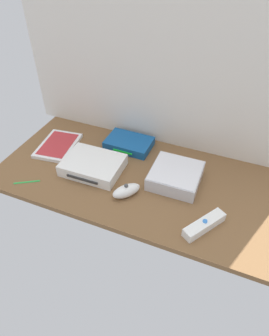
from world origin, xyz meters
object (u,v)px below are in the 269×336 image
at_px(game_console, 93,165).
at_px(game_case, 58,145).
at_px(remote_wand, 204,225).
at_px(network_router, 129,143).
at_px(mini_computer, 176,175).
at_px(remote_nunchuk, 126,191).
at_px(stylus_pen, 27,182).

xyz_separation_m(game_console, game_case, (-0.20, 0.07, -0.01)).
distance_m(game_case, remote_wand, 0.66).
height_order(network_router, remote_wand, same).
bearing_deg(mini_computer, remote_nunchuk, -135.41).
height_order(mini_computer, stylus_pen, mini_computer).
bearing_deg(game_case, remote_nunchuk, -28.80).
xyz_separation_m(game_console, mini_computer, (0.30, 0.06, 0.00)).
xyz_separation_m(network_router, remote_nunchuk, (0.10, -0.25, 0.00)).
bearing_deg(game_console, game_case, 159.74).
distance_m(remote_wand, remote_nunchuk, 0.27).
height_order(remote_wand, remote_nunchuk, remote_nunchuk).
xyz_separation_m(game_console, stylus_pen, (-0.19, -0.15, -0.02)).
bearing_deg(network_router, remote_wand, -37.53).
distance_m(game_console, network_router, 0.19).
height_order(remote_nunchuk, stylus_pen, remote_nunchuk).
relative_size(network_router, remote_nunchuk, 1.71).
relative_size(game_case, remote_wand, 1.43).
height_order(game_case, stylus_pen, game_case).
bearing_deg(mini_computer, game_console, -169.00).
height_order(game_case, remote_wand, remote_wand).
bearing_deg(remote_nunchuk, stylus_pen, -128.93).
height_order(game_console, stylus_pen, game_console).
bearing_deg(stylus_pen, mini_computer, 23.37).
distance_m(game_case, remote_nunchuk, 0.39).
xyz_separation_m(game_console, network_router, (0.06, 0.18, -0.00)).
xyz_separation_m(mini_computer, remote_wand, (0.14, -0.17, -0.01)).
xyz_separation_m(mini_computer, remote_nunchuk, (-0.13, -0.13, -0.01)).
relative_size(remote_wand, stylus_pen, 1.60).
bearing_deg(stylus_pen, remote_nunchuk, 12.63).
bearing_deg(game_case, stylus_pen, -93.93).
relative_size(network_router, remote_wand, 1.25).
bearing_deg(network_router, stylus_pen, -126.47).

